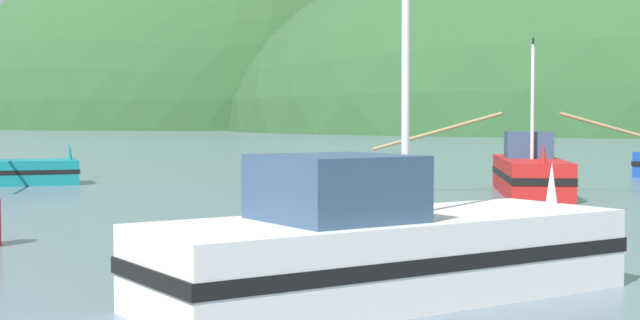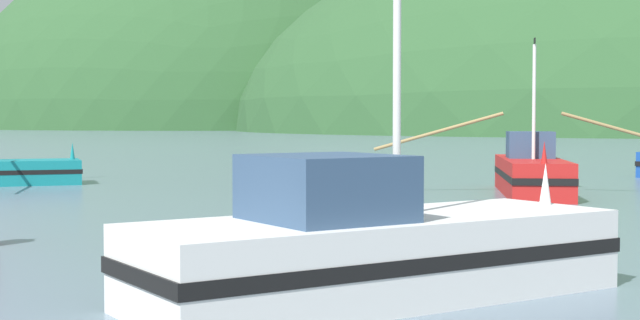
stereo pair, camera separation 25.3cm
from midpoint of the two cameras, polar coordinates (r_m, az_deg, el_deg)
The scene contains 3 objects.
hill_far_center at distance 249.73m, azimuth -7.29°, elevation 1.96°, with size 132.81×106.25×98.40m, color #2D562D.
fishing_boat_red at distance 33.42m, azimuth 13.06°, elevation -0.77°, with size 11.02×7.88×5.42m.
fishing_boat_white at distance 13.69m, azimuth 3.82°, elevation -5.46°, with size 7.11×7.18×6.65m.
Camera 2 is at (11.40, 0.36, 2.67)m, focal length 52.15 mm.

